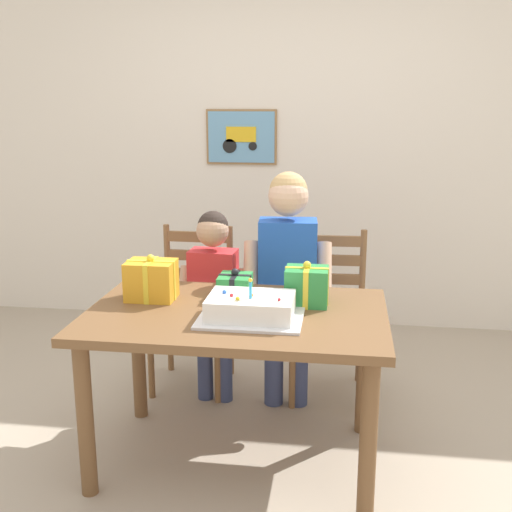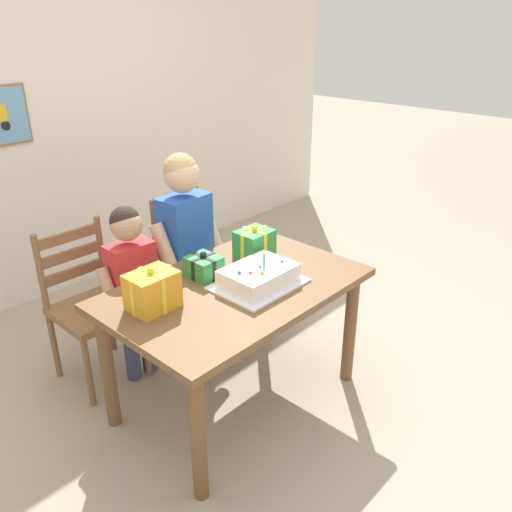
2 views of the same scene
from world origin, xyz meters
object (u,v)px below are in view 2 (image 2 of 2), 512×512
Objects in this scene: dining_table at (235,303)px; chair_right at (194,262)px; child_older at (186,236)px; birthday_cake at (259,277)px; gift_box_red_large at (254,245)px; chair_left at (91,305)px; gift_box_corner_small at (204,266)px; gift_box_beside_cake at (152,291)px; child_younger at (132,278)px.

chair_right is (0.39, 0.78, -0.16)m from dining_table.
chair_right is 0.72× the size of child_older.
child_older reaches higher than birthday_cake.
gift_box_red_large reaches higher than birthday_cake.
chair_left is at bearing 160.29° from child_older.
gift_box_red_large is 0.34m from gift_box_corner_small.
child_older is (0.21, 0.39, -0.01)m from gift_box_corner_small.
gift_box_beside_cake is 0.53m from child_younger.
chair_right is at bearing 18.10° from child_younger.
dining_table is 1.03× the size of child_older.
birthday_cake is (0.08, -0.09, 0.15)m from dining_table.
dining_table is 0.38m from gift_box_red_large.
child_younger is (0.19, 0.46, -0.17)m from gift_box_beside_cake.
chair_right is at bearing -0.00° from chair_left.
dining_table is at bearing -16.01° from gift_box_beside_cake.
child_older is 0.42m from child_younger.
child_younger is at bearing 179.93° from child_older.
child_younger is at bearing 111.13° from dining_table.
birthday_cake is 0.68m from child_older.
gift_box_red_large is at bearing -39.95° from child_younger.
chair_right is (0.09, 0.64, -0.35)m from gift_box_red_large.
chair_right is 0.43m from child_older.
dining_table is at bearing -68.87° from child_younger.
gift_box_beside_cake is (-0.72, -0.02, 0.01)m from gift_box_red_large.
dining_table is 0.48m from gift_box_beside_cake.
child_younger is (-0.30, 0.67, -0.13)m from birthday_cake.
birthday_cake is at bearing -67.42° from gift_box_corner_small.
chair_left and chair_right have the same top height.
chair_left is (0.03, 0.66, -0.35)m from gift_box_beside_cake.
gift_box_corner_small is 0.80m from chair_right.
gift_box_beside_cake is (-0.42, 0.12, 0.20)m from dining_table.
birthday_cake reaches higher than gift_box_corner_small.
chair_left is at bearing 118.21° from birthday_cake.
chair_left is (-0.69, 0.64, -0.35)m from gift_box_red_large.
child_older reaches higher than gift_box_corner_small.
dining_table is 0.63m from child_younger.
gift_box_corner_small is (0.38, 0.07, -0.04)m from gift_box_beside_cake.
gift_box_red_large is 0.46m from child_older.
dining_table is 7.71× the size of gift_box_corner_small.
gift_box_beside_cake is 0.25× the size of chair_left.
chair_left reaches higher than gift_box_corner_small.
child_older reaches higher than gift_box_beside_cake.
child_younger reaches higher than birthday_cake.
gift_box_red_large reaches higher than gift_box_corner_small.
chair_right is at bearing 54.22° from gift_box_corner_small.
child_younger reaches higher than gift_box_corner_small.
chair_left is (-0.35, 0.59, -0.32)m from gift_box_corner_small.
gift_box_beside_cake is 1.32× the size of gift_box_corner_small.
child_older is (0.56, -0.20, 0.31)m from chair_left.
gift_box_beside_cake is at bearing -169.39° from gift_box_corner_small.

